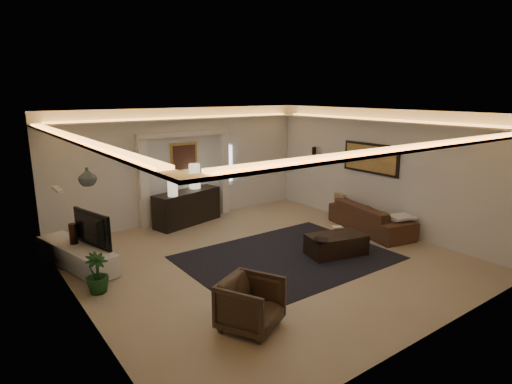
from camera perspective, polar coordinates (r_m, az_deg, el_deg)
floor at (r=8.62m, az=1.30°, el=-9.05°), size 7.00×7.00×0.00m
ceiling at (r=7.98m, az=1.41°, el=10.60°), size 7.00×7.00×0.00m
wall_back at (r=11.10m, az=-9.73°, el=3.65°), size 7.00×0.00×7.00m
wall_front at (r=5.90m, az=22.61°, el=-5.79°), size 7.00×0.00×7.00m
wall_left at (r=6.71m, az=-23.14°, el=-3.59°), size 0.00×7.00×7.00m
wall_right at (r=10.63m, az=16.51°, el=2.87°), size 0.00×7.00×7.00m
cove_soffit at (r=7.99m, az=1.40°, el=8.59°), size 7.00×7.00×0.04m
daylight_slit at (r=11.76m, az=-3.77°, el=3.85°), size 0.25×0.03×1.00m
area_rug at (r=8.70m, az=4.22°, el=-8.80°), size 4.00×3.00×0.01m
pilaster_left at (r=10.62m, az=-14.96°, el=1.03°), size 0.22×0.20×2.20m
pilaster_right at (r=11.63m, az=-4.37°, el=2.49°), size 0.22×0.20×2.20m
alcove_header at (r=10.91m, az=-9.66°, el=7.73°), size 2.52×0.20×0.12m
painting_frame at (r=11.05m, az=-9.70°, el=4.65°), size 0.74×0.04×0.74m
painting_canvas at (r=11.02m, az=-9.64°, el=4.64°), size 0.62×0.02×0.62m
art_panel_frame at (r=10.75m, az=15.24°, el=4.41°), size 0.04×1.64×0.74m
art_panel_gold at (r=10.73m, az=15.15°, el=4.40°), size 0.02×1.50×0.62m
wall_sconce at (r=11.95m, az=7.84°, el=5.51°), size 0.12×0.12×0.22m
wall_niche at (r=8.01m, az=-25.19°, el=0.31°), size 0.10×0.55×0.04m
console at (r=10.89m, az=-9.26°, el=-2.18°), size 1.89×0.99×0.90m
lamp_left at (r=10.28m, az=-11.20°, el=0.77°), size 0.30×0.30×0.53m
lamp_right at (r=11.03m, az=-8.27°, el=1.73°), size 0.36×0.36×0.64m
media_ledge at (r=8.89m, az=-23.04°, el=-7.88°), size 1.04×2.23×0.41m
tv at (r=8.53m, az=-21.95°, el=-4.66°), size 1.17×0.45×0.67m
figurine at (r=8.87m, az=-23.46°, el=-5.13°), size 0.17×0.17×0.40m
ginger_jar at (r=7.99m, az=-21.81°, el=1.93°), size 0.37×0.37×0.33m
plant at (r=7.63m, az=-20.69°, el=-10.25°), size 0.50×0.50×0.68m
sofa at (r=10.58m, az=15.21°, el=-3.32°), size 2.42×1.35×0.67m
throw_blanket at (r=10.04m, az=19.04°, el=-3.20°), size 0.61×0.54×0.06m
throw_pillow at (r=11.15m, az=11.25°, el=-1.10°), size 0.15×0.36×0.35m
coffee_table at (r=8.94m, az=10.75°, el=-7.04°), size 1.31×0.91×0.44m
bowl at (r=8.35m, az=8.74°, el=-6.65°), size 0.40×0.40×0.07m
magazine at (r=9.33m, az=10.90°, el=-4.74°), size 0.26×0.22×0.03m
armchair at (r=6.16m, az=-0.72°, el=-14.90°), size 1.06×1.07×0.73m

